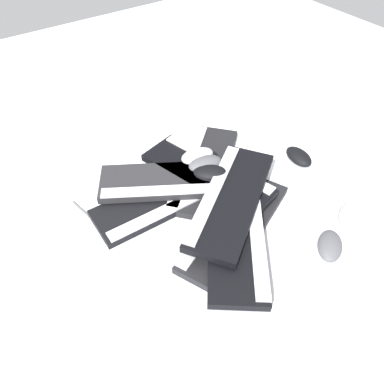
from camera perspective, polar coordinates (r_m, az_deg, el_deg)
The scene contains 15 objects.
ground_plane at distance 1.18m, azimuth 3.33°, elevation -1.40°, with size 3.20×3.20×0.00m, color silver.
keyboard_0 at distance 1.10m, azimuth 6.46°, elevation -5.16°, with size 0.31×0.46×0.03m.
keyboard_1 at distance 1.26m, azimuth 1.85°, elevation 3.60°, with size 0.40×0.43×0.03m.
keyboard_2 at distance 1.16m, azimuth -4.31°, elevation -1.15°, with size 0.16×0.44×0.03m.
keyboard_3 at distance 1.04m, azimuth 6.83°, elevation -6.35°, with size 0.44×0.39×0.03m.
keyboard_4 at distance 1.09m, azimuth 5.94°, elevation -0.96°, with size 0.37×0.45×0.03m.
keyboard_5 at distance 1.20m, azimuth 2.33°, elevation 2.76°, with size 0.46×0.26×0.03m.
keyboard_6 at distance 1.18m, azimuth -3.29°, elevation 1.64°, with size 0.36×0.45×0.03m.
mouse_0 at distance 1.35m, azimuth 15.96°, elevation 5.23°, with size 0.11×0.07×0.04m, color black.
mouse_1 at distance 1.21m, azimuth 0.81°, elevation 5.53°, with size 0.11×0.07×0.04m, color #B7B7BC.
mouse_2 at distance 1.11m, azimuth 20.28°, elevation -7.71°, with size 0.11×0.07×0.04m, color #4C4C51.
mouse_3 at distance 1.20m, azimuth 23.00°, elevation -3.45°, with size 0.11×0.07×0.04m, color #B7B7BC.
mouse_4 at distance 1.15m, azimuth 2.93°, elevation 2.93°, with size 0.11×0.07×0.04m, color black.
mouse_5 at distance 1.18m, azimuth 2.04°, elevation 4.35°, with size 0.11×0.07×0.04m, color #4C4C51.
cable_0 at distance 1.15m, azimuth -5.17°, elevation -2.39°, with size 0.38×0.40×0.01m.
Camera 1 is at (0.62, -0.52, 0.86)m, focal length 35.00 mm.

